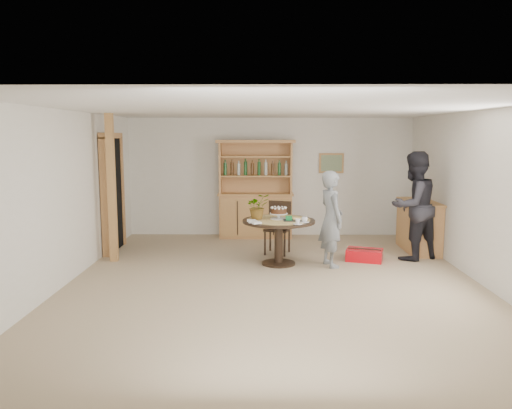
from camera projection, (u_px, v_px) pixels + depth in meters
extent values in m
plane|color=tan|center=(273.00, 282.00, 7.34)|extent=(7.00, 7.00, 0.00)
cube|color=white|center=(270.00, 177.00, 10.63)|extent=(6.00, 0.04, 2.50)
cube|color=white|center=(285.00, 257.00, 3.70)|extent=(6.00, 0.04, 2.50)
cube|color=white|center=(66.00, 197.00, 7.19)|extent=(0.04, 7.00, 2.50)
cube|color=white|center=(483.00, 198.00, 7.13)|extent=(0.04, 7.00, 2.50)
cube|color=white|center=(274.00, 109.00, 6.99)|extent=(6.00, 7.00, 0.04)
cube|color=tan|center=(331.00, 163.00, 10.54)|extent=(0.52, 0.03, 0.42)
cube|color=#59724C|center=(331.00, 163.00, 10.52)|extent=(0.44, 0.02, 0.34)
cube|color=black|center=(112.00, 195.00, 9.20)|extent=(0.10, 0.90, 2.10)
cube|color=tan|center=(105.00, 198.00, 8.71)|extent=(0.12, 0.10, 2.10)
cube|color=tan|center=(121.00, 191.00, 9.70)|extent=(0.12, 0.10, 2.10)
cube|color=tan|center=(111.00, 136.00, 9.05)|extent=(0.12, 1.10, 0.10)
cube|color=tan|center=(112.00, 188.00, 8.38)|extent=(0.12, 0.12, 2.50)
cube|color=tan|center=(256.00, 216.00, 10.48)|extent=(1.50, 0.50, 0.90)
cube|color=tan|center=(256.00, 194.00, 10.42)|extent=(1.56, 0.54, 0.04)
cube|color=tan|center=(256.00, 167.00, 10.44)|extent=(1.50, 0.04, 1.06)
cube|color=tan|center=(220.00, 168.00, 10.30)|extent=(0.04, 0.34, 1.06)
cube|color=tan|center=(291.00, 168.00, 10.28)|extent=(0.04, 0.34, 1.06)
cube|color=tan|center=(256.00, 176.00, 10.32)|extent=(1.44, 0.32, 0.03)
cube|color=tan|center=(256.00, 157.00, 10.26)|extent=(1.44, 0.32, 0.03)
cube|color=tan|center=(256.00, 141.00, 10.22)|extent=(1.62, 0.40, 0.06)
cylinder|color=#194C1E|center=(229.00, 168.00, 10.30)|extent=(0.07, 0.07, 0.28)
cylinder|color=#4C2D14|center=(236.00, 168.00, 10.30)|extent=(0.07, 0.07, 0.28)
cylinder|color=#B2BFB2|center=(244.00, 168.00, 10.30)|extent=(0.07, 0.07, 0.28)
cylinder|color=#194C1E|center=(252.00, 168.00, 10.30)|extent=(0.07, 0.07, 0.28)
cylinder|color=#4C2D14|center=(260.00, 168.00, 10.29)|extent=(0.07, 0.07, 0.28)
cylinder|color=#B2BFB2|center=(267.00, 168.00, 10.29)|extent=(0.07, 0.07, 0.28)
cylinder|color=#194C1E|center=(275.00, 168.00, 10.29)|extent=(0.07, 0.07, 0.28)
cylinder|color=#4C2D14|center=(283.00, 168.00, 10.29)|extent=(0.07, 0.07, 0.28)
cube|color=tan|center=(419.00, 227.00, 9.22)|extent=(0.50, 1.20, 0.90)
cube|color=tan|center=(420.00, 202.00, 9.16)|extent=(0.54, 1.26, 0.04)
cylinder|color=black|center=(279.00, 221.00, 8.24)|extent=(1.20, 1.20, 0.04)
cylinder|color=black|center=(279.00, 243.00, 8.29)|extent=(0.14, 0.14, 0.70)
cylinder|color=black|center=(278.00, 263.00, 8.34)|extent=(0.56, 0.56, 0.03)
cylinder|color=tan|center=(279.00, 220.00, 8.23)|extent=(1.04, 1.04, 0.01)
cube|color=black|center=(277.00, 229.00, 9.02)|extent=(0.52, 0.52, 0.04)
cube|color=black|center=(280.00, 214.00, 9.16)|extent=(0.41, 0.15, 0.46)
cube|color=black|center=(280.00, 202.00, 9.13)|extent=(0.41, 0.16, 0.05)
cube|color=black|center=(265.00, 243.00, 8.93)|extent=(0.04, 0.04, 0.44)
cube|color=black|center=(284.00, 244.00, 8.83)|extent=(0.04, 0.04, 0.44)
cube|color=black|center=(270.00, 239.00, 9.27)|extent=(0.04, 0.04, 0.44)
cube|color=black|center=(289.00, 240.00, 9.17)|extent=(0.04, 0.04, 0.44)
cylinder|color=white|center=(279.00, 219.00, 8.28)|extent=(0.28, 0.28, 0.01)
cylinder|color=white|center=(279.00, 216.00, 8.28)|extent=(0.05, 0.05, 0.08)
cylinder|color=white|center=(279.00, 213.00, 8.27)|extent=(0.30, 0.30, 0.01)
cylinder|color=#472714|center=(279.00, 211.00, 8.26)|extent=(0.26, 0.26, 0.09)
cylinder|color=white|center=(279.00, 208.00, 8.26)|extent=(0.08, 0.08, 0.01)
sphere|color=white|center=(286.00, 208.00, 8.25)|extent=(0.04, 0.04, 0.04)
sphere|color=white|center=(285.00, 207.00, 8.31)|extent=(0.04, 0.04, 0.04)
sphere|color=white|center=(282.00, 207.00, 8.36)|extent=(0.04, 0.04, 0.04)
sphere|color=white|center=(279.00, 207.00, 8.37)|extent=(0.04, 0.04, 0.04)
sphere|color=white|center=(275.00, 207.00, 8.36)|extent=(0.04, 0.04, 0.04)
sphere|color=white|center=(272.00, 207.00, 8.32)|extent=(0.04, 0.04, 0.04)
sphere|color=white|center=(272.00, 208.00, 8.26)|extent=(0.04, 0.04, 0.04)
sphere|color=white|center=(273.00, 208.00, 8.20)|extent=(0.04, 0.04, 0.04)
sphere|color=white|center=(275.00, 209.00, 8.15)|extent=(0.04, 0.04, 0.04)
sphere|color=white|center=(279.00, 209.00, 8.14)|extent=(0.04, 0.04, 0.04)
sphere|color=white|center=(283.00, 209.00, 8.15)|extent=(0.04, 0.04, 0.04)
sphere|color=white|center=(285.00, 208.00, 8.20)|extent=(0.04, 0.04, 0.04)
imported|color=#3F7233|center=(258.00, 206.00, 8.26)|extent=(0.47, 0.44, 0.42)
cube|color=black|center=(293.00, 220.00, 8.11)|extent=(0.30, 0.20, 0.01)
cube|color=#0C722C|center=(289.00, 218.00, 8.11)|extent=(0.10, 0.10, 0.06)
cube|color=#0C722C|center=(289.00, 216.00, 8.10)|extent=(0.11, 0.02, 0.01)
cylinder|color=silver|center=(304.00, 222.00, 7.95)|extent=(0.15, 0.15, 0.01)
imported|color=silver|center=(304.00, 219.00, 7.94)|extent=(0.10, 0.10, 0.08)
cylinder|color=silver|center=(298.00, 224.00, 7.78)|extent=(0.15, 0.15, 0.01)
imported|color=silver|center=(298.00, 221.00, 7.78)|extent=(0.08, 0.08, 0.07)
cube|color=white|center=(251.00, 220.00, 8.04)|extent=(0.14, 0.08, 0.03)
cube|color=white|center=(253.00, 222.00, 7.92)|extent=(0.16, 0.11, 0.03)
cube|color=white|center=(257.00, 223.00, 7.82)|extent=(0.16, 0.14, 0.03)
imported|color=slate|center=(331.00, 219.00, 8.12)|extent=(0.53, 0.66, 1.57)
imported|color=black|center=(414.00, 206.00, 8.56)|extent=(1.14, 1.06, 1.87)
cube|color=red|center=(364.00, 255.00, 8.56)|extent=(0.69, 0.56, 0.20)
cube|color=black|center=(365.00, 249.00, 8.54)|extent=(0.55, 0.21, 0.01)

